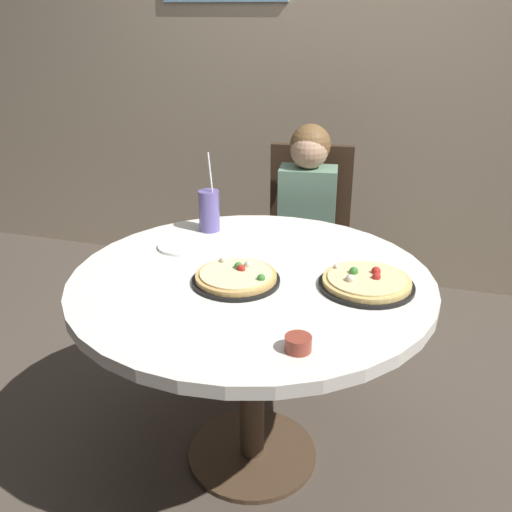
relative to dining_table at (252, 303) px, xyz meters
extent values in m
plane|color=#4C4238|center=(0.00, 0.00, -0.65)|extent=(8.00, 8.00, 0.00)
cube|color=tan|center=(0.00, 1.73, 0.80)|extent=(5.20, 0.12, 2.90)
cylinder|color=silver|center=(0.00, 0.00, 0.08)|extent=(1.18, 1.18, 0.04)
cylinder|color=#4C3826|center=(0.00, 0.00, -0.28)|extent=(0.09, 0.09, 0.69)
cylinder|color=#4C3826|center=(0.00, 0.00, -0.64)|extent=(0.48, 0.48, 0.02)
cube|color=#382619|center=(0.00, 0.89, -0.22)|extent=(0.45, 0.45, 0.04)
cube|color=#382619|center=(-0.02, 1.07, 0.04)|extent=(0.40, 0.09, 0.52)
cylinder|color=#382619|center=(-0.15, 0.70, -0.44)|extent=(0.04, 0.04, 0.41)
cylinder|color=#382619|center=(0.19, 0.75, -0.44)|extent=(0.04, 0.04, 0.41)
cylinder|color=#382619|center=(-0.19, 1.04, -0.44)|extent=(0.04, 0.04, 0.41)
cylinder|color=#382619|center=(0.15, 1.09, -0.44)|extent=(0.04, 0.04, 0.41)
cube|color=#3F4766|center=(0.02, 0.73, -0.42)|extent=(0.28, 0.35, 0.45)
cube|color=slate|center=(0.00, 0.87, 0.02)|extent=(0.28, 0.19, 0.44)
sphere|color=tan|center=(0.00, 0.87, 0.32)|extent=(0.17, 0.17, 0.17)
sphere|color=brown|center=(0.00, 0.89, 0.34)|extent=(0.18, 0.18, 0.18)
cylinder|color=black|center=(-0.03, -0.06, 0.11)|extent=(0.28, 0.28, 0.01)
cylinder|color=tan|center=(-0.03, -0.06, 0.12)|extent=(0.26, 0.26, 0.02)
cylinder|color=beige|center=(-0.03, -0.06, 0.13)|extent=(0.23, 0.23, 0.01)
sphere|color=#B2231E|center=(-0.03, -0.03, 0.14)|extent=(0.02, 0.02, 0.02)
sphere|color=#387F33|center=(0.06, -0.08, 0.14)|extent=(0.03, 0.03, 0.03)
sphere|color=beige|center=(-0.10, 0.01, 0.14)|extent=(0.02, 0.02, 0.02)
sphere|color=#B2231E|center=(-0.02, -0.04, 0.14)|extent=(0.02, 0.02, 0.02)
sphere|color=#387F33|center=(-0.04, -0.02, 0.14)|extent=(0.03, 0.03, 0.03)
sphere|color=beige|center=(-0.01, 0.00, 0.14)|extent=(0.03, 0.03, 0.03)
cylinder|color=black|center=(0.37, 0.03, 0.11)|extent=(0.30, 0.30, 0.01)
cylinder|color=#D8B266|center=(0.37, 0.03, 0.12)|extent=(0.27, 0.27, 0.02)
cylinder|color=beige|center=(0.37, 0.03, 0.13)|extent=(0.24, 0.24, 0.01)
sphere|color=#B2231E|center=(0.40, 0.03, 0.14)|extent=(0.03, 0.03, 0.03)
sphere|color=beige|center=(0.26, 0.07, 0.14)|extent=(0.02, 0.02, 0.02)
sphere|color=beige|center=(0.32, -0.01, 0.14)|extent=(0.03, 0.03, 0.03)
sphere|color=#B2231E|center=(0.39, 0.07, 0.14)|extent=(0.03, 0.03, 0.03)
sphere|color=#387F33|center=(0.32, 0.05, 0.14)|extent=(0.03, 0.03, 0.03)
cylinder|color=#6659A5|center=(-0.28, 0.35, 0.18)|extent=(0.08, 0.08, 0.16)
cylinder|color=white|center=(-0.27, 0.35, 0.30)|extent=(0.04, 0.04, 0.22)
cylinder|color=brown|center=(0.24, -0.38, 0.12)|extent=(0.07, 0.07, 0.04)
cylinder|color=white|center=(-0.31, 0.16, 0.11)|extent=(0.18, 0.18, 0.01)
camera|label=1|loc=(0.49, -1.59, 0.90)|focal=39.85mm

